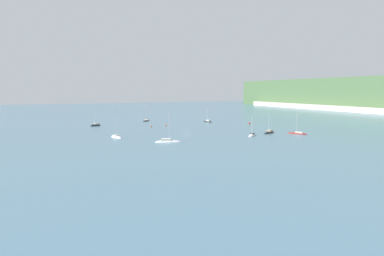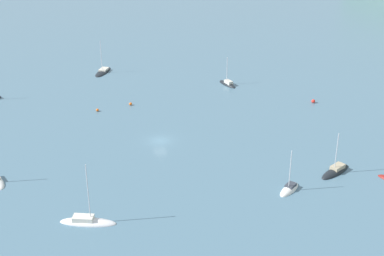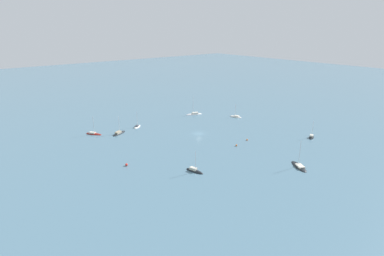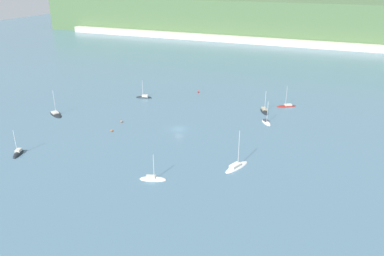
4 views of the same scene
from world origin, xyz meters
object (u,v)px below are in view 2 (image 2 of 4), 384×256
at_px(sailboat_7, 289,190).
at_px(mooring_buoy_0, 131,104).
at_px(sailboat_2, 335,172).
at_px(sailboat_6, 227,84).
at_px(mooring_buoy_2, 313,101).
at_px(sailboat_0, 103,72).
at_px(sailboat_1, 88,222).
at_px(mooring_buoy_1, 97,110).

bearing_deg(sailboat_7, mooring_buoy_0, -104.73).
height_order(sailboat_2, sailboat_6, sailboat_2).
bearing_deg(mooring_buoy_2, sailboat_7, -34.33).
height_order(sailboat_0, sailboat_2, sailboat_0).
bearing_deg(mooring_buoy_0, sailboat_2, 34.64).
distance_m(sailboat_6, mooring_buoy_0, 27.23).
relative_size(sailboat_2, sailboat_6, 1.10).
xyz_separation_m(sailboat_0, sailboat_7, (70.80, 20.98, 0.00)).
distance_m(mooring_buoy_0, mooring_buoy_2, 43.01).
relative_size(sailboat_2, mooring_buoy_0, 12.68).
bearing_deg(mooring_buoy_0, sailboat_1, -19.12).
xyz_separation_m(sailboat_0, sailboat_1, (70.40, -12.91, 0.05)).
bearing_deg(sailboat_0, sailboat_7, 46.20).
height_order(sailboat_6, mooring_buoy_2, sailboat_6).
distance_m(sailboat_2, mooring_buoy_0, 51.13).
height_order(sailboat_2, mooring_buoy_1, sailboat_2).
bearing_deg(sailboat_0, mooring_buoy_0, 35.47).
bearing_deg(sailboat_2, mooring_buoy_2, -137.82).
distance_m(sailboat_2, mooring_buoy_2, 33.22).
xyz_separation_m(sailboat_0, mooring_buoy_0, (25.67, 2.60, 0.25)).
xyz_separation_m(sailboat_2, mooring_buoy_2, (-30.80, 12.45, 0.33)).
xyz_separation_m(sailboat_1, mooring_buoy_1, (-43.34, 7.59, 0.19)).
bearing_deg(sailboat_7, sailboat_1, -37.57).
height_order(sailboat_0, mooring_buoy_2, sailboat_0).
height_order(sailboat_2, sailboat_7, sailboat_2).
xyz_separation_m(mooring_buoy_1, mooring_buoy_2, (9.87, 49.42, 0.11)).
distance_m(sailboat_0, mooring_buoy_2, 57.53).
xyz_separation_m(sailboat_0, sailboat_6, (19.39, 29.09, 0.05)).
relative_size(sailboat_0, sailboat_2, 1.10).
xyz_separation_m(sailboat_0, mooring_buoy_1, (27.07, -5.32, 0.24)).
relative_size(mooring_buoy_0, mooring_buoy_1, 1.04).
bearing_deg(mooring_buoy_2, mooring_buoy_1, -101.30).
xyz_separation_m(mooring_buoy_0, mooring_buoy_1, (1.40, -7.91, -0.01)).
xyz_separation_m(sailboat_2, sailboat_7, (3.06, -10.67, -0.03)).
height_order(sailboat_6, mooring_buoy_1, sailboat_6).
relative_size(sailboat_7, mooring_buoy_1, 12.80).
bearing_deg(sailboat_1, sailboat_0, 101.32).
bearing_deg(sailboat_2, mooring_buoy_0, -81.18).
bearing_deg(mooring_buoy_1, sailboat_0, 168.89).
xyz_separation_m(sailboat_1, mooring_buoy_2, (-33.46, 57.01, 0.30)).
bearing_deg(sailboat_6, sailboat_0, 41.89).
bearing_deg(mooring_buoy_2, sailboat_6, -139.46).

